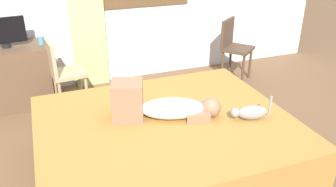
{
  "coord_description": "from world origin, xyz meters",
  "views": [
    {
      "loc": [
        -0.98,
        -2.41,
        2.02
      ],
      "look_at": [
        0.02,
        0.23,
        0.66
      ],
      "focal_mm": 37.29,
      "sensor_mm": 36.0,
      "label": 1
    }
  ],
  "objects": [
    {
      "name": "person_lying",
      "position": [
        -0.1,
        0.09,
        0.62
      ],
      "size": [
        0.93,
        0.5,
        0.34
      ],
      "color": "silver",
      "rests_on": "bed"
    },
    {
      "name": "chair_spare",
      "position": [
        1.54,
        1.65,
        0.51
      ],
      "size": [
        0.53,
        0.53,
        0.86
      ],
      "color": "#4C3828",
      "rests_on": "ground"
    },
    {
      "name": "ground_plane",
      "position": [
        0.0,
        0.0,
        0.0
      ],
      "size": [
        16.0,
        16.0,
        0.0
      ],
      "primitive_type": "plane",
      "color": "brown"
    },
    {
      "name": "curtain_left",
      "position": [
        -0.37,
        2.16,
        1.16
      ],
      "size": [
        0.44,
        0.06,
        2.33
      ],
      "primitive_type": "cube",
      "color": "#ADCC75",
      "rests_on": "ground"
    },
    {
      "name": "bed",
      "position": [
        -0.08,
        0.03,
        0.25
      ],
      "size": [
        2.21,
        1.83,
        0.51
      ],
      "color": "#997A56",
      "rests_on": "ground"
    },
    {
      "name": "desk",
      "position": [
        -1.37,
        1.88,
        0.37
      ],
      "size": [
        0.9,
        0.56,
        0.74
      ],
      "color": "brown",
      "rests_on": "ground"
    },
    {
      "name": "cup",
      "position": [
        -0.98,
        1.86,
        0.79
      ],
      "size": [
        0.07,
        0.07,
        0.1
      ],
      "primitive_type": "cylinder",
      "color": "teal",
      "rests_on": "desk"
    },
    {
      "name": "tv_monitor",
      "position": [
        -1.36,
        1.88,
        0.92
      ],
      "size": [
        0.48,
        0.1,
        0.35
      ],
      "color": "black",
      "rests_on": "desk"
    },
    {
      "name": "cat",
      "position": [
        0.61,
        -0.21,
        0.57
      ],
      "size": [
        0.35,
        0.17,
        0.21
      ],
      "color": "gray",
      "rests_on": "bed"
    },
    {
      "name": "chair_by_desk",
      "position": [
        -0.8,
        1.52,
        0.51
      ],
      "size": [
        0.42,
        0.42,
        0.86
      ],
      "color": "tan",
      "rests_on": "ground"
    }
  ]
}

